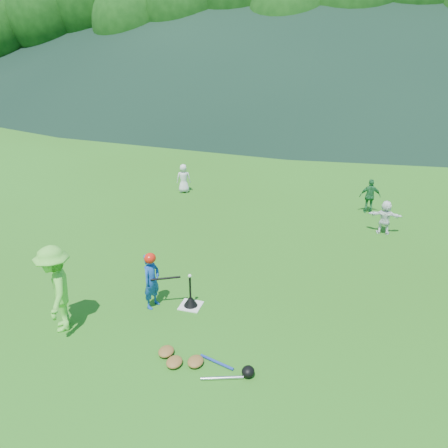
# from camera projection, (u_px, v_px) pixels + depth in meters

# --- Properties ---
(ground) EXTENTS (120.00, 120.00, 0.00)m
(ground) POSITION_uv_depth(u_px,v_px,m) (191.00, 306.00, 9.33)
(ground) COLOR #2A5F15
(ground) RESTS_ON ground
(home_plate) EXTENTS (0.45, 0.45, 0.02)m
(home_plate) POSITION_uv_depth(u_px,v_px,m) (191.00, 306.00, 9.33)
(home_plate) COLOR silver
(home_plate) RESTS_ON ground
(baseball) EXTENTS (0.08, 0.08, 0.08)m
(baseball) POSITION_uv_depth(u_px,v_px,m) (190.00, 276.00, 9.05)
(baseball) COLOR white
(baseball) RESTS_ON batting_tee
(batter_child) EXTENTS (0.39, 0.50, 1.23)m
(batter_child) POSITION_uv_depth(u_px,v_px,m) (152.00, 281.00, 9.10)
(batter_child) COLOR #16439C
(batter_child) RESTS_ON ground
(adult_coach) EXTENTS (1.16, 1.31, 1.76)m
(adult_coach) POSITION_uv_depth(u_px,v_px,m) (56.00, 289.00, 8.30)
(adult_coach) COLOR #61CD3C
(adult_coach) RESTS_ON ground
(fielder_a) EXTENTS (0.61, 0.52, 1.06)m
(fielder_a) POSITION_uv_depth(u_px,v_px,m) (184.00, 178.00, 16.18)
(fielder_a) COLOR silver
(fielder_a) RESTS_ON ground
(fielder_c) EXTENTS (0.70, 0.39, 1.14)m
(fielder_c) POSITION_uv_depth(u_px,v_px,m) (370.00, 196.00, 14.22)
(fielder_c) COLOR #206D36
(fielder_c) RESTS_ON ground
(fielder_d) EXTENTS (0.95, 0.32, 1.02)m
(fielder_d) POSITION_uv_depth(u_px,v_px,m) (385.00, 217.00, 12.68)
(fielder_d) COLOR white
(fielder_d) RESTS_ON ground
(batting_tee) EXTENTS (0.30, 0.30, 0.68)m
(batting_tee) POSITION_uv_depth(u_px,v_px,m) (191.00, 301.00, 9.28)
(batting_tee) COLOR black
(batting_tee) RESTS_ON home_plate
(batter_gear) EXTENTS (0.71, 0.32, 0.59)m
(batter_gear) POSITION_uv_depth(u_px,v_px,m) (151.00, 260.00, 8.91)
(batter_gear) COLOR red
(batter_gear) RESTS_ON ground
(equipment_pile) EXTENTS (1.80, 0.64, 0.19)m
(equipment_pile) POSITION_uv_depth(u_px,v_px,m) (195.00, 362.00, 7.61)
(equipment_pile) COLOR olive
(equipment_pile) RESTS_ON ground
(outfield_fence) EXTENTS (70.07, 0.08, 1.33)m
(outfield_fence) POSITION_uv_depth(u_px,v_px,m) (318.00, 105.00, 33.81)
(outfield_fence) COLOR gray
(outfield_fence) RESTS_ON ground
(tree_line) EXTENTS (70.04, 11.40, 14.82)m
(tree_line) POSITION_uv_depth(u_px,v_px,m) (334.00, 2.00, 36.01)
(tree_line) COLOR #382314
(tree_line) RESTS_ON ground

